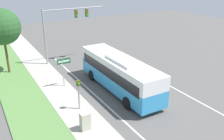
{
  "coord_description": "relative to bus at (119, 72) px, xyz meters",
  "views": [
    {
      "loc": [
        -12.3,
        -14.85,
        10.46
      ],
      "look_at": [
        -1.34,
        4.24,
        1.7
      ],
      "focal_mm": 40.0,
      "sensor_mm": 36.0,
      "label": 1
    }
  ],
  "objects": [
    {
      "name": "roadside_tree",
      "position": [
        -8.28,
        9.62,
        3.27
      ],
      "size": [
        3.77,
        3.77,
        6.9
      ],
      "color": "brown",
      "rests_on": "grass_verge"
    },
    {
      "name": "bus",
      "position": [
        0.0,
        0.0,
        0.0
      ],
      "size": [
        2.75,
        10.73,
        3.33
      ],
      "color": "#3393D1",
      "rests_on": "ground_plane"
    },
    {
      "name": "lane_divider_far",
      "position": [
        4.76,
        -3.22,
        -1.82
      ],
      "size": [
        0.14,
        30.0,
        0.01
      ],
      "color": "silver",
      "rests_on": "ground_plane"
    },
    {
      "name": "utility_cabinet",
      "position": [
        -5.42,
        -4.38,
        -1.07
      ],
      "size": [
        0.68,
        0.51,
        1.28
      ],
      "color": "#B7B29E",
      "rests_on": "sidewalk"
    },
    {
      "name": "grass_verge",
      "position": [
        -8.24,
        -3.22,
        -1.78
      ],
      "size": [
        3.6,
        80.0,
        0.1
      ],
      "color": "#568442",
      "rests_on": "ground_plane"
    },
    {
      "name": "ground_plane",
      "position": [
        1.16,
        -3.22,
        -1.83
      ],
      "size": [
        80.0,
        80.0,
        0.0
      ],
      "primitive_type": "plane",
      "color": "#565451"
    },
    {
      "name": "street_sign",
      "position": [
        -4.21,
        3.14,
        0.27
      ],
      "size": [
        1.32,
        0.08,
        2.95
      ],
      "color": "#939399",
      "rests_on": "ground_plane"
    },
    {
      "name": "signal_gantry",
      "position": [
        -1.56,
        10.1,
        2.95
      ],
      "size": [
        7.59,
        0.41,
        6.59
      ],
      "color": "#939399",
      "rests_on": "ground_plane"
    },
    {
      "name": "sidewalk",
      "position": [
        -5.04,
        -3.22,
        -1.77
      ],
      "size": [
        2.8,
        80.0,
        0.12
      ],
      "color": "#ADA89E",
      "rests_on": "ground_plane"
    },
    {
      "name": "pedestrian_signal",
      "position": [
        -4.67,
        -1.55,
        -0.02
      ],
      "size": [
        0.28,
        0.34,
        2.61
      ],
      "color": "#939399",
      "rests_on": "ground_plane"
    },
    {
      "name": "lane_divider_near",
      "position": [
        -2.44,
        -3.22,
        -1.82
      ],
      "size": [
        0.14,
        30.0,
        0.01
      ],
      "color": "silver",
      "rests_on": "ground_plane"
    }
  ]
}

